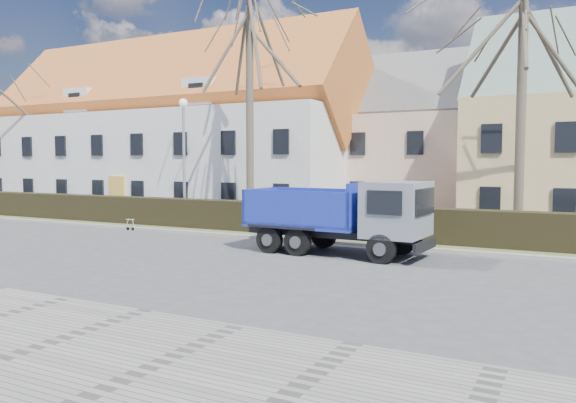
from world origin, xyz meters
The scene contains 12 objects.
ground centered at (0.00, 0.00, 0.00)m, with size 120.00×120.00×0.00m, color #3B3B3D.
curb_far centered at (0.00, 4.60, 0.06)m, with size 80.00×0.30×0.12m, color gray.
grass_strip centered at (0.00, 6.20, 0.05)m, with size 80.00×3.00×0.10m, color #45512E.
hedge centered at (0.00, 6.00, 0.65)m, with size 60.00×0.90×1.30m, color black.
building_white centered at (-13.00, 16.00, 4.75)m, with size 26.80×10.80×9.50m, color silver, non-canonical shape.
building_pink centered at (4.00, 20.00, 4.00)m, with size 10.80×8.80×8.00m, color #CCA890, non-canonical shape.
tree_1 centered at (-2.00, 8.50, 6.33)m, with size 9.20×9.20×12.65m, color #473E31, non-canonical shape.
tree_2 centered at (10.00, 8.50, 5.50)m, with size 8.00×8.00×11.00m, color #473E31, non-canonical shape.
dump_truck centered at (4.74, 2.62, 1.26)m, with size 6.32×2.35×2.53m, color navy, non-canonical shape.
streetlight centered at (-4.78, 7.00, 3.07)m, with size 0.48×0.48×6.14m, color #9B9C9C, non-canonical shape.
cart_frame centered at (-5.88, 4.27, 0.29)m, with size 0.62×0.36×0.57m, color silver, non-canonical shape.
parked_car_a centered at (-4.08, 10.05, 0.60)m, with size 1.41×3.51×1.20m, color #1A302D.
Camera 1 is at (12.12, -14.50, 3.04)m, focal length 35.00 mm.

